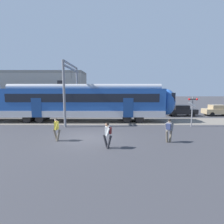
% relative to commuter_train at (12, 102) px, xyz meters
% --- Properties ---
extents(ground_plane, '(160.00, 160.00, 0.00)m').
position_rel_commuter_train_xyz_m(ground_plane, '(9.71, -7.09, -2.25)').
color(ground_plane, '#38383D').
extents(commuter_train, '(38.05, 3.07, 4.73)m').
position_rel_commuter_train_xyz_m(commuter_train, '(0.00, 0.00, 0.00)').
color(commuter_train, silver).
rests_on(commuter_train, ground).
extents(pedestrian_yellow, '(0.63, 0.53, 1.67)m').
position_rel_commuter_train_xyz_m(pedestrian_yellow, '(7.71, -7.87, -1.29)').
color(pedestrian_yellow, '#6B6051').
rests_on(pedestrian_yellow, ground).
extents(pedestrian_white, '(0.62, 0.59, 1.67)m').
position_rel_commuter_train_xyz_m(pedestrian_white, '(11.44, -9.48, -1.26)').
color(pedestrian_white, '#28282D').
rests_on(pedestrian_white, ground).
extents(pedestrian_grey, '(0.67, 0.55, 1.67)m').
position_rel_commuter_train_xyz_m(pedestrian_grey, '(15.71, -8.22, -1.26)').
color(pedestrian_grey, '#6B6051').
rests_on(pedestrian_grey, ground).
extents(parked_car_black, '(4.04, 1.83, 1.54)m').
position_rel_commuter_train_xyz_m(parked_car_black, '(21.42, 4.04, -1.47)').
color(parked_car_black, black).
rests_on(parked_car_black, ground).
extents(parked_car_tan, '(4.01, 1.78, 1.54)m').
position_rel_commuter_train_xyz_m(parked_car_tan, '(26.69, 4.32, -1.47)').
color(parked_car_tan, tan).
rests_on(parked_car_tan, ground).
extents(catenary_gantry, '(0.24, 6.64, 6.53)m').
position_rel_commuter_train_xyz_m(catenary_gantry, '(7.07, 0.00, 2.06)').
color(catenary_gantry, gray).
rests_on(catenary_gantry, ground).
extents(crossing_signal, '(0.96, 0.21, 3.00)m').
position_rel_commuter_train_xyz_m(crossing_signal, '(19.67, -3.03, -0.24)').
color(crossing_signal, gray).
rests_on(crossing_signal, ground).
extents(background_building, '(17.56, 5.00, 9.20)m').
position_rel_commuter_train_xyz_m(background_building, '(-1.40, 7.25, 0.95)').
color(background_building, gray).
rests_on(background_building, ground).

